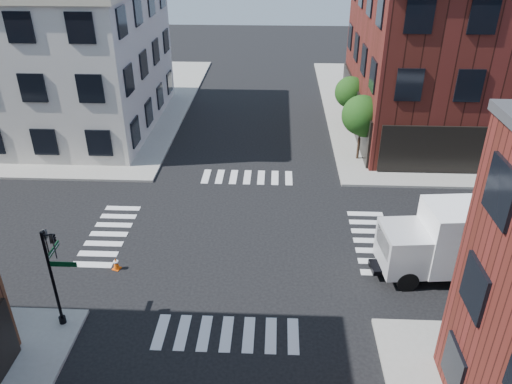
{
  "coord_description": "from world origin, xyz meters",
  "views": [
    {
      "loc": [
        1.87,
        -21.9,
        14.79
      ],
      "look_at": [
        0.86,
        0.49,
        2.5
      ],
      "focal_mm": 35.0,
      "sensor_mm": 36.0,
      "label": 1
    }
  ],
  "objects": [
    {
      "name": "sidewalk_nw",
      "position": [
        -21.0,
        21.0,
        0.07
      ],
      "size": [
        30.0,
        30.0,
        0.15
      ],
      "primitive_type": "cube",
      "color": "gray",
      "rests_on": "ground"
    },
    {
      "name": "traffic_cone",
      "position": [
        -5.7,
        -2.95,
        0.31
      ],
      "size": [
        0.44,
        0.44,
        0.64
      ],
      "rotation": [
        0.0,
        0.0,
        -0.33
      ],
      "color": "#F3570A",
      "rests_on": "ground"
    },
    {
      "name": "tree_near",
      "position": [
        7.56,
        9.98,
        3.16
      ],
      "size": [
        2.69,
        2.69,
        4.49
      ],
      "color": "black",
      "rests_on": "ground"
    },
    {
      "name": "tree_far",
      "position": [
        7.56,
        15.98,
        2.87
      ],
      "size": [
        2.43,
        2.43,
        4.07
      ],
      "color": "black",
      "rests_on": "ground"
    },
    {
      "name": "ground",
      "position": [
        0.0,
        0.0,
        0.0
      ],
      "size": [
        120.0,
        120.0,
        0.0
      ],
      "primitive_type": "plane",
      "color": "black",
      "rests_on": "ground"
    },
    {
      "name": "box_truck",
      "position": [
        10.85,
        -2.52,
        1.89
      ],
      "size": [
        8.19,
        3.17,
        3.63
      ],
      "rotation": [
        0.0,
        0.0,
        0.1
      ],
      "color": "white",
      "rests_on": "ground"
    },
    {
      "name": "building_nw",
      "position": [
        -19.0,
        16.0,
        5.5
      ],
      "size": [
        22.0,
        16.0,
        11.0
      ],
      "primitive_type": "cube",
      "color": "beige",
      "rests_on": "ground"
    },
    {
      "name": "sidewalk_ne",
      "position": [
        21.0,
        21.0,
        0.07
      ],
      "size": [
        30.0,
        30.0,
        0.15
      ],
      "primitive_type": "cube",
      "color": "gray",
      "rests_on": "ground"
    },
    {
      "name": "signal_pole",
      "position": [
        -6.72,
        -6.68,
        2.86
      ],
      "size": [
        1.29,
        1.24,
        4.6
      ],
      "color": "black",
      "rests_on": "ground"
    }
  ]
}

